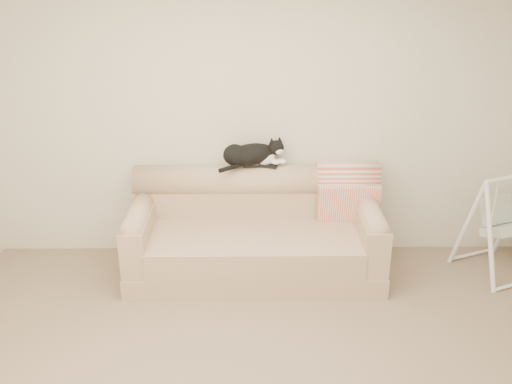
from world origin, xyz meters
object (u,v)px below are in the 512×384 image
(baby_swing, at_px, (501,224))
(sofa, at_px, (255,233))
(remote_b, at_px, (268,166))
(tuxedo_cat, at_px, (252,154))
(remote_a, at_px, (253,165))

(baby_swing, bearing_deg, sofa, 178.46)
(remote_b, height_order, tuxedo_cat, tuxedo_cat)
(sofa, bearing_deg, remote_b, 62.06)
(remote_a, distance_m, tuxedo_cat, 0.11)
(remote_a, bearing_deg, remote_b, -2.90)
(remote_a, xyz_separation_m, baby_swing, (2.17, -0.29, -0.45))
(sofa, distance_m, remote_a, 0.60)
(remote_b, distance_m, tuxedo_cat, 0.18)
(sofa, distance_m, tuxedo_cat, 0.70)
(sofa, relative_size, tuxedo_cat, 3.62)
(sofa, relative_size, remote_a, 11.95)
(sofa, xyz_separation_m, baby_swing, (2.16, -0.06, 0.11))
(tuxedo_cat, xyz_separation_m, baby_swing, (2.18, -0.29, -0.55))
(sofa, height_order, remote_a, remote_a)
(remote_a, height_order, remote_b, remote_a)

